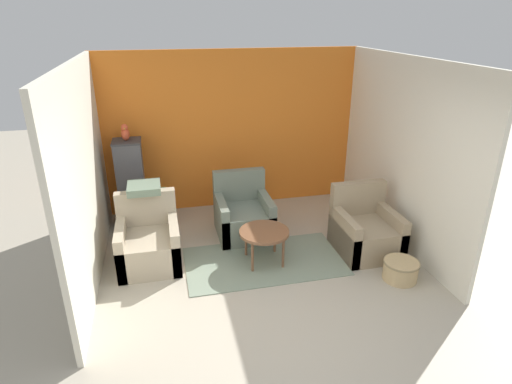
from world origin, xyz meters
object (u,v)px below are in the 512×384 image
object	(u,v)px
birdcage	(131,183)
potted_plant	(165,204)
coffee_table	(264,234)
wicker_basket	(401,270)
parrot	(125,133)
armchair_right	(365,232)
armchair_middle	(243,216)
armchair_left	(149,244)

from	to	relation	value
birdcage	potted_plant	bearing A→B (deg)	-14.30
birdcage	potted_plant	size ratio (longest dim) A/B	2.22
coffee_table	wicker_basket	size ratio (longest dim) A/B	1.49
parrot	wicker_basket	bearing A→B (deg)	-35.99
coffee_table	wicker_basket	distance (m)	1.80
armchair_right	birdcage	distance (m)	3.64
coffee_table	parrot	bearing A→B (deg)	137.02
coffee_table	birdcage	world-z (taller)	birdcage
parrot	armchair_right	bearing A→B (deg)	-27.18
armchair_middle	potted_plant	distance (m)	1.31
armchair_right	parrot	distance (m)	3.81
coffee_table	armchair_left	xyz separation A→B (m)	(-1.52, 0.32, -0.13)
parrot	potted_plant	bearing A→B (deg)	-14.54
birdcage	coffee_table	bearing A→B (deg)	-42.94
armchair_left	birdcage	bearing A→B (deg)	100.08
coffee_table	birdcage	bearing A→B (deg)	137.06
armchair_right	armchair_middle	bearing A→B (deg)	150.48
coffee_table	armchair_middle	world-z (taller)	armchair_middle
armchair_middle	potted_plant	world-z (taller)	armchair_middle
armchair_left	birdcage	distance (m)	1.38
armchair_left	wicker_basket	distance (m)	3.31
birdcage	armchair_left	bearing A→B (deg)	-79.92
parrot	wicker_basket	size ratio (longest dim) A/B	0.58
birdcage	potted_plant	distance (m)	0.61
coffee_table	potted_plant	world-z (taller)	potted_plant
armchair_middle	wicker_basket	size ratio (longest dim) A/B	2.06
armchair_right	birdcage	size ratio (longest dim) A/B	0.67
armchair_right	parrot	size ratio (longest dim) A/B	3.56
birdcage	wicker_basket	world-z (taller)	birdcage
armchair_right	birdcage	bearing A→B (deg)	152.85
birdcage	parrot	xyz separation A→B (m)	(0.00, 0.00, 0.82)
coffee_table	parrot	size ratio (longest dim) A/B	2.57
armchair_right	wicker_basket	world-z (taller)	armchair_right
birdcage	potted_plant	xyz separation A→B (m)	(0.49, -0.12, -0.35)
potted_plant	parrot	bearing A→B (deg)	165.46
wicker_basket	armchair_right	bearing A→B (deg)	99.06
parrot	birdcage	bearing A→B (deg)	-90.00
armchair_right	potted_plant	bearing A→B (deg)	150.81
coffee_table	armchair_middle	size ratio (longest dim) A/B	0.72
parrot	coffee_table	bearing A→B (deg)	-42.98
armchair_left	armchair_middle	distance (m)	1.51
birdcage	wicker_basket	xyz separation A→B (m)	(3.34, -2.42, -0.54)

